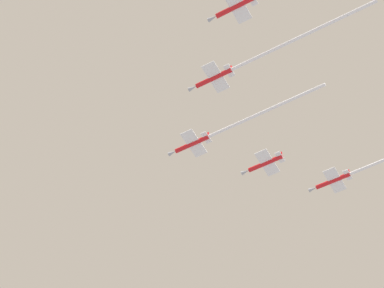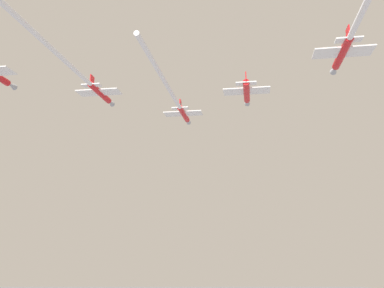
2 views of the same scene
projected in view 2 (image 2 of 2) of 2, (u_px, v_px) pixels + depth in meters
The scene contains 4 objects.
jet_lead at pixel (175, 99), 82.47m from camera, with size 25.26×39.41×2.61m.
jet_port_inner at pixel (73, 68), 68.81m from camera, with size 27.92×43.67×2.61m.
jet_starboard_inner at pixel (247, 92), 76.33m from camera, with size 9.43×11.81×2.61m.
jet_starboard_outer at pixel (366, 5), 48.00m from camera, with size 28.82×45.11×2.61m.
Camera 2 is at (-54.57, 83.91, 129.65)m, focal length 36.71 mm.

